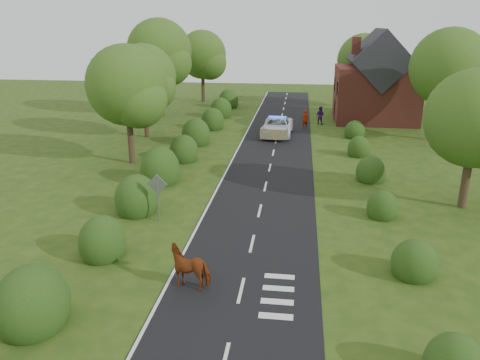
# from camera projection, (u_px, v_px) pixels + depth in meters

# --- Properties ---
(ground) EXTENTS (120.00, 120.00, 0.00)m
(ground) POSITION_uv_depth(u_px,v_px,m) (252.00, 244.00, 21.50)
(ground) COLOR #264513
(road) EXTENTS (6.00, 70.00, 0.02)m
(road) POSITION_uv_depth(u_px,v_px,m) (272.00, 156.00, 35.60)
(road) COLOR black
(road) RESTS_ON ground
(road_markings) EXTENTS (4.96, 70.00, 0.01)m
(road_markings) POSITION_uv_depth(u_px,v_px,m) (249.00, 163.00, 33.84)
(road_markings) COLOR white
(road_markings) RESTS_ON road
(hedgerow_left) EXTENTS (2.75, 50.41, 3.00)m
(hedgerow_left) POSITION_uv_depth(u_px,v_px,m) (178.00, 156.00, 33.05)
(hedgerow_left) COLOR #213C17
(hedgerow_left) RESTS_ON ground
(hedgerow_right) EXTENTS (2.10, 45.78, 2.10)m
(hedgerow_right) POSITION_uv_depth(u_px,v_px,m) (368.00, 167.00, 31.06)
(hedgerow_right) COLOR #213C17
(hedgerow_right) RESTS_ON ground
(tree_left_a) EXTENTS (5.74, 5.60, 8.38)m
(tree_left_a) POSITION_uv_depth(u_px,v_px,m) (130.00, 89.00, 32.13)
(tree_left_a) COLOR #332316
(tree_left_a) RESTS_ON ground
(tree_left_b) EXTENTS (5.74, 5.60, 8.07)m
(tree_left_b) POSITION_uv_depth(u_px,v_px,m) (146.00, 80.00, 39.93)
(tree_left_b) COLOR #332316
(tree_left_b) RESTS_ON ground
(tree_left_c) EXTENTS (6.97, 6.80, 10.22)m
(tree_left_c) POSITION_uv_depth(u_px,v_px,m) (162.00, 54.00, 49.00)
(tree_left_c) COLOR #332316
(tree_left_c) RESTS_ON ground
(tree_left_d) EXTENTS (6.15, 6.00, 8.89)m
(tree_left_d) POSITION_uv_depth(u_px,v_px,m) (204.00, 57.00, 58.40)
(tree_left_d) COLOR #332316
(tree_left_d) RESTS_ON ground
(tree_right_b) EXTENTS (6.56, 6.40, 9.40)m
(tree_right_b) POSITION_uv_depth(u_px,v_px,m) (453.00, 71.00, 38.40)
(tree_right_b) COLOR #332316
(tree_right_b) RESTS_ON ground
(tree_right_c) EXTENTS (6.15, 6.00, 8.58)m
(tree_right_c) POSITION_uv_depth(u_px,v_px,m) (366.00, 62.00, 54.25)
(tree_right_c) COLOR #332316
(tree_right_c) RESTS_ON ground
(road_sign) EXTENTS (1.06, 0.08, 2.53)m
(road_sign) POSITION_uv_depth(u_px,v_px,m) (158.00, 191.00, 23.46)
(road_sign) COLOR gray
(road_sign) RESTS_ON ground
(house) EXTENTS (8.00, 7.40, 9.17)m
(house) POSITION_uv_depth(u_px,v_px,m) (376.00, 84.00, 47.34)
(house) COLOR brown
(house) RESTS_ON ground
(cow) EXTENTS (2.01, 1.13, 1.39)m
(cow) POSITION_uv_depth(u_px,v_px,m) (191.00, 269.00, 17.95)
(cow) COLOR #612D12
(cow) RESTS_ON ground
(police_van) EXTENTS (2.86, 5.84, 1.73)m
(police_van) POSITION_uv_depth(u_px,v_px,m) (277.00, 127.00, 42.06)
(police_van) COLOR white
(police_van) RESTS_ON ground
(pedestrian_red) EXTENTS (0.75, 0.66, 1.72)m
(pedestrian_red) POSITION_uv_depth(u_px,v_px,m) (305.00, 119.00, 45.04)
(pedestrian_red) COLOR #991B04
(pedestrian_red) RESTS_ON ground
(pedestrian_purple) EXTENTS (1.06, 0.97, 1.78)m
(pedestrian_purple) POSITION_uv_depth(u_px,v_px,m) (320.00, 115.00, 46.66)
(pedestrian_purple) COLOR #341550
(pedestrian_purple) RESTS_ON ground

